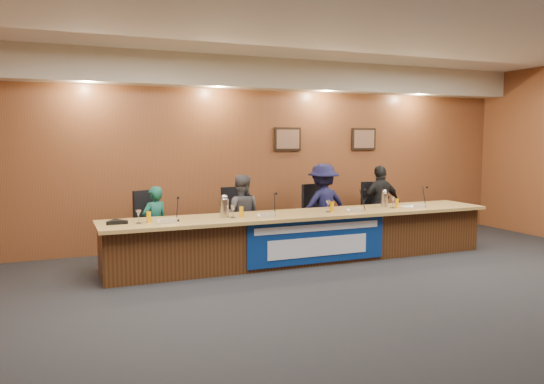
{
  "coord_description": "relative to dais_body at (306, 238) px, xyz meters",
  "views": [
    {
      "loc": [
        -3.54,
        -4.76,
        1.88
      ],
      "look_at": [
        -0.41,
        2.74,
        1.04
      ],
      "focal_mm": 35.0,
      "sensor_mm": 36.0,
      "label": 1
    }
  ],
  "objects": [
    {
      "name": "panelist_d",
      "position": [
        1.85,
        0.74,
        0.34
      ],
      "size": [
        0.82,
        0.36,
        1.39
      ],
      "primitive_type": "imported",
      "rotation": [
        0.0,
        0.0,
        3.17
      ],
      "color": "black",
      "rests_on": "floor"
    },
    {
      "name": "speakerphone",
      "position": [
        -2.78,
        -0.03,
        0.43
      ],
      "size": [
        0.32,
        0.32,
        0.05
      ],
      "primitive_type": "cylinder",
      "color": "black",
      "rests_on": "dais_top"
    },
    {
      "name": "nameplate_b",
      "position": [
        -0.75,
        -0.31,
        0.45
      ],
      "size": [
        0.24,
        0.08,
        0.1
      ],
      "primitive_type": "cube",
      "rotation": [
        0.31,
        0.0,
        0.0
      ],
      "color": "white",
      "rests_on": "dais_top"
    },
    {
      "name": "water_glass_c",
      "position": [
        0.32,
        -0.12,
        0.49
      ],
      "size": [
        0.08,
        0.08,
        0.18
      ],
      "primitive_type": "cylinder",
      "color": "silver",
      "rests_on": "dais_top"
    },
    {
      "name": "juice_glass_b",
      "position": [
        -1.07,
        -0.09,
        0.47
      ],
      "size": [
        0.06,
        0.06,
        0.15
      ],
      "primitive_type": "cylinder",
      "color": "#EC9E06",
      "rests_on": "dais_top"
    },
    {
      "name": "panelist_a",
      "position": [
        -2.15,
        0.74,
        0.23
      ],
      "size": [
        0.5,
        0.42,
        1.16
      ],
      "primitive_type": "imported",
      "rotation": [
        0.0,
        0.0,
        3.55
      ],
      "color": "#135041",
      "rests_on": "floor"
    },
    {
      "name": "panelist_c",
      "position": [
        0.69,
        0.74,
        0.37
      ],
      "size": [
        0.96,
        0.59,
        1.44
      ],
      "primitive_type": "imported",
      "rotation": [
        0.0,
        0.0,
        3.2
      ],
      "color": "#111135",
      "rests_on": "floor"
    },
    {
      "name": "water_glass_d",
      "position": [
        1.49,
        -0.13,
        0.49
      ],
      "size": [
        0.08,
        0.08,
        0.18
      ],
      "primitive_type": "cylinder",
      "color": "silver",
      "rests_on": "dais_top"
    },
    {
      "name": "floor",
      "position": [
        0.0,
        -2.4,
        -0.35
      ],
      "size": [
        10.0,
        10.0,
        0.0
      ],
      "primitive_type": "plane",
      "color": "black",
      "rests_on": "ground"
    },
    {
      "name": "nameplate_a",
      "position": [
        -2.15,
        -0.27,
        0.45
      ],
      "size": [
        0.24,
        0.08,
        0.1
      ],
      "primitive_type": "cube",
      "rotation": [
        0.31,
        0.0,
        0.0
      ],
      "color": "white",
      "rests_on": "dais_top"
    },
    {
      "name": "paper_stack",
      "position": [
        1.86,
        -0.12,
        0.4
      ],
      "size": [
        0.26,
        0.33,
        0.01
      ],
      "primitive_type": "cube",
      "rotation": [
        0.0,
        0.0,
        0.14
      ],
      "color": "white",
      "rests_on": "dais_top"
    },
    {
      "name": "wall_photo_left",
      "position": [
        0.4,
        1.57,
        1.5
      ],
      "size": [
        0.52,
        0.04,
        0.42
      ],
      "primitive_type": "cube",
      "color": "black",
      "rests_on": "wall_back"
    },
    {
      "name": "office_chair_c",
      "position": [
        0.69,
        0.84,
        0.13
      ],
      "size": [
        0.58,
        0.58,
        0.08
      ],
      "primitive_type": "cube",
      "rotation": [
        0.0,
        0.0,
        0.25
      ],
      "color": "black",
      "rests_on": "floor"
    },
    {
      "name": "ceiling",
      "position": [
        0.0,
        -2.4,
        2.85
      ],
      "size": [
        10.0,
        8.0,
        0.04
      ],
      "primitive_type": "cube",
      "color": "silver",
      "rests_on": "wall_back"
    },
    {
      "name": "microphone_d",
      "position": [
        2.03,
        -0.18,
        0.41
      ],
      "size": [
        0.07,
        0.07,
        0.02
      ],
      "primitive_type": "cylinder",
      "color": "black",
      "rests_on": "dais_top"
    },
    {
      "name": "banner_text_upper",
      "position": [
        0.0,
        -0.43,
        0.23
      ],
      "size": [
        2.0,
        0.01,
        0.1
      ],
      "primitive_type": "cube",
      "color": "silver",
      "rests_on": "banner"
    },
    {
      "name": "banner_text_lower",
      "position": [
        0.0,
        -0.43,
        -0.05
      ],
      "size": [
        1.6,
        0.01,
        0.28
      ],
      "primitive_type": "cube",
      "color": "silver",
      "rests_on": "banner"
    },
    {
      "name": "office_chair_d",
      "position": [
        1.85,
        0.84,
        0.13
      ],
      "size": [
        0.53,
        0.53,
        0.08
      ],
      "primitive_type": "cube",
      "rotation": [
        0.0,
        0.0,
        -0.11
      ],
      "color": "black",
      "rests_on": "floor"
    },
    {
      "name": "juice_glass_a",
      "position": [
        -2.37,
        -0.09,
        0.47
      ],
      "size": [
        0.06,
        0.06,
        0.15
      ],
      "primitive_type": "cylinder",
      "color": "#EC9E06",
      "rests_on": "dais_top"
    },
    {
      "name": "banner",
      "position": [
        0.0,
        -0.41,
        0.03
      ],
      "size": [
        2.2,
        0.02,
        0.65
      ],
      "primitive_type": "cube",
      "color": "navy",
      "rests_on": "dais_body"
    },
    {
      "name": "nameplate_c",
      "position": [
        0.7,
        -0.3,
        0.45
      ],
      "size": [
        0.24,
        0.08,
        0.1
      ],
      "primitive_type": "cube",
      "rotation": [
        0.31,
        0.0,
        0.0
      ],
      "color": "white",
      "rests_on": "dais_top"
    },
    {
      "name": "office_chair_b",
      "position": [
        -0.78,
        0.84,
        0.13
      ],
      "size": [
        0.52,
        0.52,
        0.08
      ],
      "primitive_type": "cube",
      "rotation": [
        0.0,
        0.0,
        0.1
      ],
      "color": "black",
      "rests_on": "floor"
    },
    {
      "name": "carafe_left",
      "position": [
        -1.3,
        -0.04,
        0.53
      ],
      "size": [
        0.13,
        0.13,
        0.26
      ],
      "primitive_type": "cylinder",
      "color": "silver",
      "rests_on": "dais_top"
    },
    {
      "name": "microphone_a",
      "position": [
        -2.0,
        -0.11,
        0.41
      ],
      "size": [
        0.07,
        0.07,
        0.02
      ],
      "primitive_type": "cylinder",
      "color": "black",
      "rests_on": "dais_top"
    },
    {
      "name": "wall_photo_right",
      "position": [
        2.0,
        1.57,
        1.5
      ],
      "size": [
        0.52,
        0.04,
        0.42
      ],
      "primitive_type": "cube",
      "color": "black",
      "rests_on": "wall_back"
    },
    {
      "name": "juice_glass_d",
      "position": [
        1.57,
        -0.13,
        0.47
      ],
      "size": [
        0.06,
        0.06,
        0.15
      ],
      "primitive_type": "cylinder",
      "color": "#EC9E06",
      "rests_on": "dais_top"
    },
    {
      "name": "office_chair_a",
      "position": [
        -2.15,
        0.84,
        0.13
      ],
      "size": [
        0.61,
        0.61,
        0.08
      ],
      "primitive_type": "cube",
      "rotation": [
        0.0,
        0.0,
        0.35
      ],
      "color": "black",
      "rests_on": "floor"
    },
    {
      "name": "wall_back",
      "position": [
        0.0,
        1.6,
        1.25
      ],
      "size": [
        10.0,
        0.04,
        3.2
      ],
      "primitive_type": "cube",
      "color": "brown",
      "rests_on": "floor"
    },
    {
      "name": "juice_glass_c",
      "position": [
        0.4,
        -0.09,
        0.47
      ],
      "size": [
        0.06,
        0.06,
        0.15
      ],
      "primitive_type": "cylinder",
      "color": "#EC9E06",
      "rests_on": "dais_top"
    },
    {
      "name": "panelist_b",
      "position": [
        -0.78,
        0.74,
        0.3
      ],
      "size": [
        0.77,
        0.69,
        1.3
      ],
      "primitive_type": "imported",
      "rotation": [
        0.0,
        0.0,
        2.75
      ],
      "color": "#46454A",
      "rests_on": "floor"
    },
    {
      "name": "dais_top",
      "position": [
        0.0,
        -0.05,
        0.38
      ],
      "size": [
        6.1,
        0.95,
        0.05
      ],
      "primitive_type": "cube",
      "color": "#AE8847",
      "rests_on": "dais_body"
    },
    {
      "name": "carafe_right",
      "position": [
        1.45,
        0.05,
        0.51
      ],
      "size": [
        0.11,
        0.11,
        0.23
      ],
      "primitive_type": "cylinder",
      "color": "silver",
      "rests_on": "dais_top"
    },
    {
      "name": "microphone_c",
      "position": [
        0.88,
        -0.16,
        0.41
      ],
      "size": [
        0.07,
        0.07,
        0.02
      ],
      "primitive_type": "cylinder",
      "color": "black",
      "rests_on": "dais_top"
    },
    {
      "name": "soffit",
      "position": [
        0.0,
        1.35,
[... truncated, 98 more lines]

